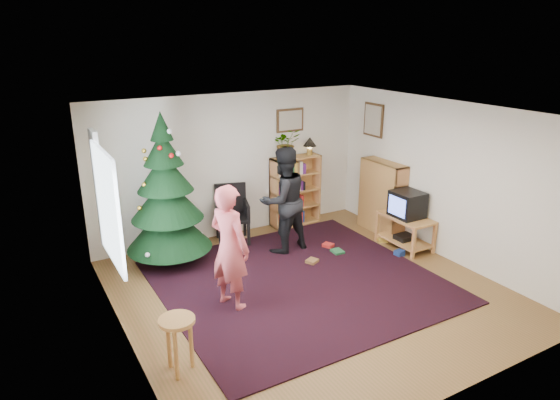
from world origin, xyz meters
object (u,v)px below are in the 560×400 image
christmas_tree (167,203)px  bookshelf_right (382,196)px  bookshelf_back (295,190)px  stool (177,331)px  picture_back (290,120)px  crt_tv (407,204)px  tv_stand (405,229)px  table_lamp (310,143)px  picture_right (374,120)px  potted_plant (286,143)px  armchair (230,211)px  person_standing (230,247)px  person_by_chair (283,200)px

christmas_tree → bookshelf_right: size_ratio=1.83×
bookshelf_back → stool: bearing=-137.1°
picture_back → crt_tv: picture_back is taller
bookshelf_back → tv_stand: bookshelf_back is taller
christmas_tree → picture_back: bearing=13.2°
picture_back → table_lamp: bearing=-21.3°
picture_back → picture_right: (1.33, -0.73, 0.00)m
picture_right → table_lamp: 1.22m
potted_plant → tv_stand: bearing=-56.6°
stool → bookshelf_right: bearing=24.0°
picture_back → crt_tv: 2.55m
bookshelf_back → armchair: bearing=-175.2°
table_lamp → bookshelf_back: bearing=180.0°
christmas_tree → tv_stand: (3.61, -1.40, -0.66)m
stool → picture_right: bearing=28.6°
armchair → person_standing: person_standing is taller
picture_right → potted_plant: 1.64m
christmas_tree → person_standing: size_ratio=1.42×
stool → christmas_tree: bearing=73.9°
stool → person_by_chair: size_ratio=0.37×
picture_right → person_standing: 4.06m
picture_back → stool: bearing=-135.5°
person_standing → potted_plant: bearing=-65.9°
picture_back → picture_right: picture_right is taller
armchair → person_standing: size_ratio=0.59×
potted_plant → table_lamp: 0.50m
bookshelf_right → person_by_chair: person_by_chair is taller
person_by_chair → person_standing: bearing=33.1°
crt_tv → stool: crt_tv is taller
person_standing → potted_plant: potted_plant is taller
bookshelf_back → bookshelf_right: 1.59m
bookshelf_back → tv_stand: bearing=-61.2°
picture_right → bookshelf_right: 1.39m
crt_tv → picture_back: bearing=118.2°
bookshelf_right → person_by_chair: bearing=85.7°
armchair → potted_plant: (1.20, 0.12, 1.03)m
armchair → table_lamp: (1.70, 0.12, 0.99)m
bookshelf_right → table_lamp: table_lamp is taller
person_standing → stool: bearing=111.3°
armchair → potted_plant: bearing=23.7°
stool → person_standing: size_ratio=0.38×
stool → table_lamp: bearing=40.5°
tv_stand → stool: (-4.38, -1.26, 0.17)m
bookshelf_right → person_by_chair: size_ratio=0.74×
picture_right → potted_plant: picture_right is taller
christmas_tree → person_standing: christmas_tree is taller
person_by_chair → bookshelf_back: bearing=-136.1°
picture_back → picture_right: 1.51m
picture_back → bookshelf_back: 1.29m
crt_tv → christmas_tree: bearing=158.8°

